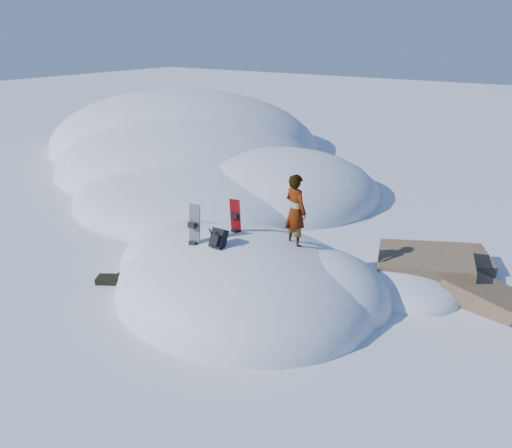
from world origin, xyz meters
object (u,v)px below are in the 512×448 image
Objects in this scene: snowboard_dark at (194,236)px; backpack at (218,239)px; snowboard_red at (236,225)px; person at (296,211)px.

snowboard_dark reaches higher than backpack.
snowboard_red is at bearing 101.73° from backpack.
snowboard_red reaches higher than backpack.
snowboard_red is 0.89× the size of snowboard_dark.
backpack is at bearing 65.94° from person.
person is at bearing 46.35° from backpack.
backpack is 1.99m from person.
snowboard_dark reaches higher than snowboard_red.
snowboard_dark is 0.70m from backpack.
snowboard_red is at bearing 34.43° from person.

